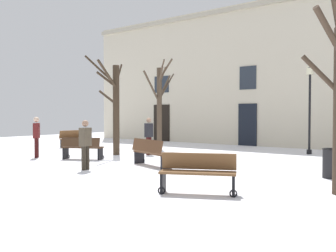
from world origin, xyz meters
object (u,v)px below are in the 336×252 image
(bench_near_center_tree, at_px, (198,172))
(bench_facing_shops, at_px, (82,148))
(tree_foreground, at_px, (115,105))
(tree_right_of_center, at_px, (160,102))
(bench_back_to_back_left, at_px, (150,152))
(person_strolling, at_px, (85,143))
(streetlamp, at_px, (310,100))
(person_near_bench, at_px, (149,134))
(person_crossing_plaza, at_px, (37,135))
(bench_near_lamp, at_px, (73,138))
(litter_bin, at_px, (330,163))

(bench_near_center_tree, distance_m, bench_facing_shops, 7.41)
(tree_foreground, distance_m, tree_right_of_center, 3.07)
(bench_back_to_back_left, bearing_deg, person_strolling, 78.11)
(tree_right_of_center, distance_m, bench_near_center_tree, 10.49)
(streetlamp, relative_size, person_near_bench, 2.44)
(streetlamp, xyz_separation_m, person_crossing_plaza, (-8.46, -8.08, -1.49))
(tree_right_of_center, relative_size, bench_back_to_back_left, 2.29)
(bench_near_center_tree, bearing_deg, bench_back_to_back_left, 117.32)
(bench_near_center_tree, relative_size, person_crossing_plaza, 1.04)
(tree_right_of_center, relative_size, person_crossing_plaza, 2.66)
(tree_foreground, bearing_deg, person_strolling, -57.00)
(tree_foreground, relative_size, person_crossing_plaza, 2.63)
(streetlamp, xyz_separation_m, bench_near_lamp, (-11.21, -4.03, -1.94))
(tree_foreground, relative_size, streetlamp, 1.10)
(tree_foreground, height_order, person_crossing_plaza, tree_foreground)
(bench_near_lamp, bearing_deg, bench_back_to_back_left, -106.57)
(bench_facing_shops, relative_size, person_near_bench, 1.02)
(bench_back_to_back_left, relative_size, person_crossing_plaza, 1.16)
(bench_near_lamp, xyz_separation_m, person_crossing_plaza, (2.76, -4.06, 0.45))
(bench_facing_shops, xyz_separation_m, person_strolling, (2.21, -1.72, 0.41))
(streetlamp, xyz_separation_m, bench_back_to_back_left, (-3.17, -7.22, -1.93))
(bench_facing_shops, bearing_deg, bench_near_center_tree, 134.14)
(bench_near_lamp, relative_size, person_near_bench, 0.97)
(bench_back_to_back_left, xyz_separation_m, person_near_bench, (-2.31, 2.68, 0.41))
(bench_near_center_tree, height_order, bench_near_lamp, bench_near_lamp)
(tree_right_of_center, distance_m, person_near_bench, 2.85)
(tree_foreground, xyz_separation_m, bench_near_center_tree, (7.11, -4.49, -1.72))
(person_strolling, bearing_deg, person_near_bench, -177.40)
(bench_near_center_tree, xyz_separation_m, person_strolling, (-4.74, 0.84, 0.39))
(litter_bin, relative_size, person_crossing_plaza, 0.50)
(bench_facing_shops, height_order, person_crossing_plaza, person_crossing_plaza)
(streetlamp, height_order, person_near_bench, streetlamp)
(bench_near_center_tree, xyz_separation_m, person_near_bench, (-5.93, 5.39, 0.42))
(bench_near_center_tree, distance_m, person_strolling, 4.83)
(tree_foreground, bearing_deg, bench_facing_shops, -85.43)
(streetlamp, bearing_deg, bench_facing_shops, -131.49)
(bench_near_center_tree, distance_m, bench_near_lamp, 13.06)
(litter_bin, relative_size, bench_facing_shops, 0.50)
(person_near_bench, bearing_deg, bench_facing_shops, -28.07)
(person_near_bench, bearing_deg, bench_back_to_back_left, 32.69)
(bench_near_center_tree, xyz_separation_m, bench_near_lamp, (-11.66, 5.89, -0.00))
(bench_back_to_back_left, distance_m, bench_near_center_tree, 4.52)
(tree_foreground, relative_size, litter_bin, 5.29)
(bench_near_lamp, distance_m, person_crossing_plaza, 4.92)
(litter_bin, bearing_deg, tree_right_of_center, 157.47)
(person_strolling, height_order, person_crossing_plaza, person_crossing_plaza)
(bench_back_to_back_left, bearing_deg, bench_near_lamp, -2.51)
(person_near_bench, distance_m, person_crossing_plaza, 4.63)
(bench_near_lamp, distance_m, bench_facing_shops, 5.76)
(tree_foreground, relative_size, person_strolling, 2.76)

